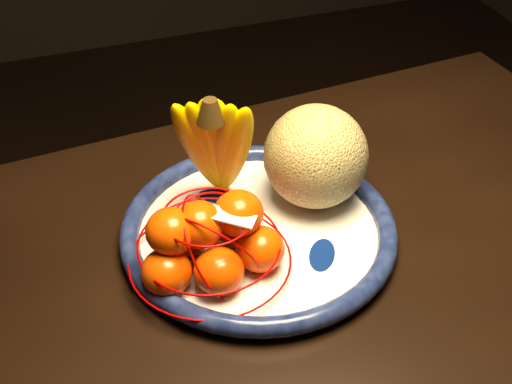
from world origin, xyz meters
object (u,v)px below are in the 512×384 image
object	(u,v)px
fruit_bowl	(259,231)
mandarin_bag	(209,241)
banana_bunch	(217,143)
cantaloupe	(316,156)

from	to	relation	value
fruit_bowl	mandarin_bag	size ratio (longest dim) A/B	1.60
fruit_bowl	banana_bunch	distance (m)	0.12
fruit_bowl	cantaloupe	xyz separation A→B (m)	(0.09, 0.04, 0.07)
cantaloupe	banana_bunch	size ratio (longest dim) A/B	0.68
fruit_bowl	banana_bunch	size ratio (longest dim) A/B	1.77
cantaloupe	banana_bunch	distance (m)	0.13
banana_bunch	fruit_bowl	bearing A→B (deg)	-39.62
fruit_bowl	mandarin_bag	distance (m)	0.10
cantaloupe	mandarin_bag	world-z (taller)	cantaloupe
fruit_bowl	mandarin_bag	xyz separation A→B (m)	(-0.08, -0.04, 0.04)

